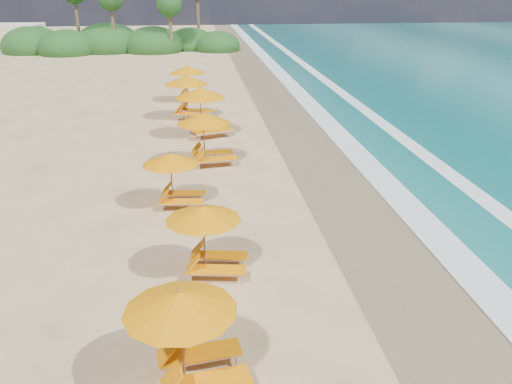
{
  "coord_description": "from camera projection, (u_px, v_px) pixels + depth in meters",
  "views": [
    {
      "loc": [
        -1.8,
        -15.31,
        7.47
      ],
      "look_at": [
        0.0,
        0.0,
        1.2
      ],
      "focal_mm": 36.9,
      "sensor_mm": 36.0,
      "label": 1
    }
  ],
  "objects": [
    {
      "name": "station_4",
      "position": [
        210.0,
        235.0,
        13.98
      ],
      "size": [
        2.42,
        2.3,
        2.04
      ],
      "rotation": [
        0.0,
        0.0,
        -0.16
      ],
      "color": "olive",
      "rests_on": "ground"
    },
    {
      "name": "station_9",
      "position": [
        190.0,
        81.0,
        34.01
      ],
      "size": [
        2.52,
        2.33,
        2.35
      ],
      "rotation": [
        0.0,
        0.0,
        -0.01
      ],
      "color": "olive",
      "rests_on": "ground"
    },
    {
      "name": "station_8",
      "position": [
        190.0,
        94.0,
        29.71
      ],
      "size": [
        3.25,
        3.2,
        2.51
      ],
      "rotation": [
        0.0,
        0.0,
        -0.38
      ],
      "color": "olive",
      "rests_on": "ground"
    },
    {
      "name": "surf_foam",
      "position": [
        452.0,
        215.0,
        17.81
      ],
      "size": [
        4.0,
        160.0,
        0.01
      ],
      "color": "white",
      "rests_on": "ground"
    },
    {
      "name": "station_5",
      "position": [
        176.0,
        176.0,
        18.24
      ],
      "size": [
        2.28,
        2.14,
        1.99
      ],
      "rotation": [
        0.0,
        0.0,
        -0.1
      ],
      "color": "olive",
      "rests_on": "ground"
    },
    {
      "name": "station_7",
      "position": [
        205.0,
        108.0,
        26.28
      ],
      "size": [
        3.27,
        3.2,
        2.57
      ],
      "rotation": [
        0.0,
        0.0,
        0.32
      ],
      "color": "olive",
      "rests_on": "ground"
    },
    {
      "name": "ground",
      "position": [
        256.0,
        226.0,
        17.1
      ],
      "size": [
        160.0,
        160.0,
        0.0
      ],
      "primitive_type": "plane",
      "color": "#D8B77F",
      "rests_on": "ground"
    },
    {
      "name": "beach_building",
      "position": [
        9.0,
        37.0,
        58.34
      ],
      "size": [
        7.0,
        5.0,
        2.8
      ],
      "primitive_type": "cube",
      "color": "beige",
      "rests_on": "ground"
    },
    {
      "name": "station_3",
      "position": [
        191.0,
        331.0,
        10.02
      ],
      "size": [
        2.59,
        2.46,
        2.21
      ],
      "rotation": [
        0.0,
        0.0,
        0.14
      ],
      "color": "olive",
      "rests_on": "ground"
    },
    {
      "name": "treeline",
      "position": [
        117.0,
        42.0,
        57.51
      ],
      "size": [
        25.8,
        8.8,
        9.74
      ],
      "color": "#163D14",
      "rests_on": "ground"
    },
    {
      "name": "station_6",
      "position": [
        208.0,
        135.0,
        22.32
      ],
      "size": [
        2.73,
        2.58,
        2.34
      ],
      "rotation": [
        0.0,
        0.0,
        0.13
      ],
      "color": "olive",
      "rests_on": "ground"
    },
    {
      "name": "wet_sand",
      "position": [
        375.0,
        220.0,
        17.53
      ],
      "size": [
        4.0,
        160.0,
        0.01
      ],
      "primitive_type": "cube",
      "color": "#887851",
      "rests_on": "ground"
    }
  ]
}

